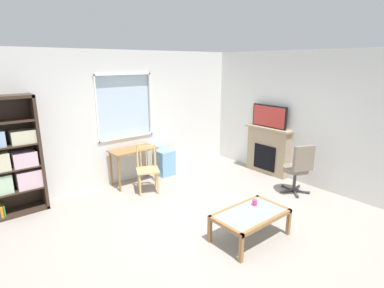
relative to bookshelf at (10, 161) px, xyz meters
name	(u,v)px	position (x,y,z in m)	size (l,w,h in m)	color
ground	(201,224)	(2.18, -2.23, -0.94)	(6.51, 5.95, 0.02)	#9E9389
wall_back_with_window	(124,119)	(2.18, 0.24, 0.41)	(5.51, 0.15, 2.72)	silver
wall_right	(306,119)	(5.00, -2.23, 0.43)	(0.12, 5.15, 2.72)	silver
bookshelf	(10,161)	(0.00, 0.00, 0.00)	(0.90, 0.38, 1.98)	#38281E
desk_under_window	(133,155)	(2.16, -0.11, -0.30)	(0.94, 0.47, 0.76)	olive
wooden_chair	(147,169)	(2.18, -0.63, -0.46)	(0.55, 0.54, 0.90)	tan
plastic_drawer_unit	(164,162)	(2.96, -0.06, -0.64)	(0.35, 0.40, 0.57)	#72ADDB
fireplace	(267,150)	(4.84, -1.46, -0.39)	(0.26, 1.14, 1.07)	tan
tv	(269,116)	(4.83, -1.46, 0.39)	(0.06, 0.88, 0.49)	black
office_chair	(299,167)	(4.35, -2.55, -0.37)	(0.59, 0.62, 1.00)	#7A6B5B
coffee_table	(251,216)	(2.46, -3.00, -0.57)	(1.08, 0.64, 0.41)	#8C9E99
sippy_cup	(255,202)	(2.68, -2.88, -0.48)	(0.07, 0.07, 0.09)	#DB3D84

